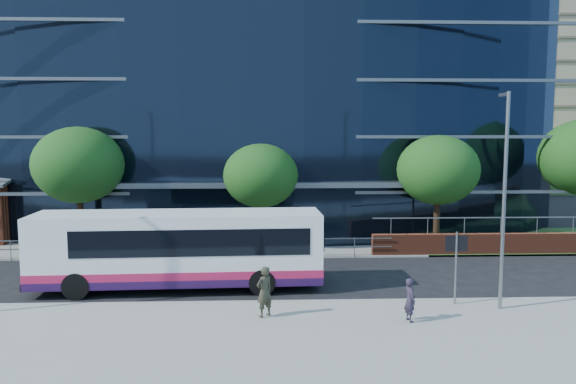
{
  "coord_description": "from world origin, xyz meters",
  "views": [
    {
      "loc": [
        -2.68,
        -22.19,
        6.75
      ],
      "look_at": [
        -1.51,
        8.0,
        3.44
      ],
      "focal_mm": 35.0,
      "sensor_mm": 36.0,
      "label": 1
    }
  ],
  "objects_px": {
    "tree_far_c": "(438,170)",
    "streetlight_east": "(504,194)",
    "city_bus": "(181,249)",
    "pedestrian": "(410,300)",
    "tree_dist_e": "(503,150)",
    "tree_far_a": "(78,165)",
    "pedestrian_b": "(264,292)",
    "tree_far_b": "(261,176)",
    "street_sign": "(456,253)"
  },
  "relations": [
    {
      "from": "streetlight_east",
      "to": "city_bus",
      "type": "relative_size",
      "value": 0.65
    },
    {
      "from": "street_sign",
      "to": "pedestrian",
      "type": "distance_m",
      "value": 3.16
    },
    {
      "from": "tree_far_b",
      "to": "pedestrian",
      "type": "height_order",
      "value": "tree_far_b"
    },
    {
      "from": "tree_dist_e",
      "to": "pedestrian_b",
      "type": "height_order",
      "value": "tree_dist_e"
    },
    {
      "from": "tree_dist_e",
      "to": "tree_far_b",
      "type": "bearing_deg",
      "value": -131.52
    },
    {
      "from": "pedestrian",
      "to": "streetlight_east",
      "type": "bearing_deg",
      "value": -84.06
    },
    {
      "from": "tree_far_c",
      "to": "tree_dist_e",
      "type": "height_order",
      "value": "same"
    },
    {
      "from": "city_bus",
      "to": "pedestrian_b",
      "type": "distance_m",
      "value": 5.55
    },
    {
      "from": "streetlight_east",
      "to": "tree_far_c",
      "type": "bearing_deg",
      "value": 84.89
    },
    {
      "from": "street_sign",
      "to": "tree_far_a",
      "type": "bearing_deg",
      "value": 148.83
    },
    {
      "from": "tree_far_c",
      "to": "pedestrian_b",
      "type": "distance_m",
      "value": 15.68
    },
    {
      "from": "tree_far_c",
      "to": "tree_dist_e",
      "type": "bearing_deg",
      "value": 61.26
    },
    {
      "from": "city_bus",
      "to": "tree_far_a",
      "type": "bearing_deg",
      "value": 129.21
    },
    {
      "from": "tree_far_c",
      "to": "city_bus",
      "type": "relative_size",
      "value": 0.53
    },
    {
      "from": "tree_far_b",
      "to": "streetlight_east",
      "type": "distance_m",
      "value": 14.74
    },
    {
      "from": "street_sign",
      "to": "tree_far_a",
      "type": "height_order",
      "value": "tree_far_a"
    },
    {
      "from": "tree_far_a",
      "to": "city_bus",
      "type": "distance_m",
      "value": 10.56
    },
    {
      "from": "tree_dist_e",
      "to": "streetlight_east",
      "type": "height_order",
      "value": "streetlight_east"
    },
    {
      "from": "tree_far_a",
      "to": "pedestrian",
      "type": "distance_m",
      "value": 20.1
    },
    {
      "from": "city_bus",
      "to": "tree_far_b",
      "type": "bearing_deg",
      "value": 65.38
    },
    {
      "from": "tree_far_c",
      "to": "tree_far_a",
      "type": "bearing_deg",
      "value": 180.0
    },
    {
      "from": "tree_far_a",
      "to": "tree_far_c",
      "type": "distance_m",
      "value": 20.0
    },
    {
      "from": "tree_far_a",
      "to": "tree_far_b",
      "type": "xyz_separation_m",
      "value": [
        10.0,
        0.5,
        -0.65
      ]
    },
    {
      "from": "street_sign",
      "to": "tree_dist_e",
      "type": "distance_m",
      "value": 45.99
    },
    {
      "from": "tree_far_a",
      "to": "tree_far_b",
      "type": "distance_m",
      "value": 10.03
    },
    {
      "from": "pedestrian_b",
      "to": "city_bus",
      "type": "bearing_deg",
      "value": -88.26
    },
    {
      "from": "tree_far_c",
      "to": "pedestrian_b",
      "type": "xyz_separation_m",
      "value": [
        -9.77,
        -11.77,
        -3.47
      ]
    },
    {
      "from": "street_sign",
      "to": "pedestrian",
      "type": "xyz_separation_m",
      "value": [
        -2.22,
        -1.87,
        -1.23
      ]
    },
    {
      "from": "tree_far_a",
      "to": "streetlight_east",
      "type": "bearing_deg",
      "value": -30.46
    },
    {
      "from": "street_sign",
      "to": "tree_far_a",
      "type": "relative_size",
      "value": 0.4
    },
    {
      "from": "pedestrian_b",
      "to": "tree_far_b",
      "type": "bearing_deg",
      "value": -127.41
    },
    {
      "from": "city_bus",
      "to": "pedestrian",
      "type": "bearing_deg",
      "value": -31.86
    },
    {
      "from": "tree_far_a",
      "to": "tree_far_c",
      "type": "bearing_deg",
      "value": 0.0
    },
    {
      "from": "tree_far_c",
      "to": "streetlight_east",
      "type": "distance_m",
      "value": 11.22
    },
    {
      "from": "tree_far_b",
      "to": "streetlight_east",
      "type": "bearing_deg",
      "value": -52.37
    },
    {
      "from": "street_sign",
      "to": "tree_far_c",
      "type": "distance_m",
      "value": 11.14
    },
    {
      "from": "pedestrian",
      "to": "pedestrian_b",
      "type": "bearing_deg",
      "value": 69.09
    },
    {
      "from": "tree_far_a",
      "to": "tree_far_c",
      "type": "height_order",
      "value": "tree_far_a"
    },
    {
      "from": "tree_far_c",
      "to": "city_bus",
      "type": "distance_m",
      "value": 15.57
    },
    {
      "from": "city_bus",
      "to": "streetlight_east",
      "type": "bearing_deg",
      "value": -18.54
    },
    {
      "from": "tree_far_b",
      "to": "pedestrian",
      "type": "distance_m",
      "value": 14.37
    },
    {
      "from": "tree_far_a",
      "to": "pedestrian_b",
      "type": "height_order",
      "value": "tree_far_a"
    },
    {
      "from": "pedestrian_b",
      "to": "tree_far_a",
      "type": "bearing_deg",
      "value": -87.48
    },
    {
      "from": "streetlight_east",
      "to": "pedestrian",
      "type": "xyz_separation_m",
      "value": [
        -3.72,
        -1.29,
        -3.52
      ]
    },
    {
      "from": "tree_dist_e",
      "to": "pedestrian",
      "type": "distance_m",
      "value": 48.72
    },
    {
      "from": "pedestrian_b",
      "to": "tree_far_c",
      "type": "bearing_deg",
      "value": -168.19
    },
    {
      "from": "tree_far_a",
      "to": "city_bus",
      "type": "relative_size",
      "value": 0.57
    },
    {
      "from": "street_sign",
      "to": "streetlight_east",
      "type": "bearing_deg",
      "value": -21.36
    },
    {
      "from": "pedestrian",
      "to": "tree_far_b",
      "type": "bearing_deg",
      "value": 9.05
    },
    {
      "from": "tree_far_a",
      "to": "streetlight_east",
      "type": "relative_size",
      "value": 0.87
    }
  ]
}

